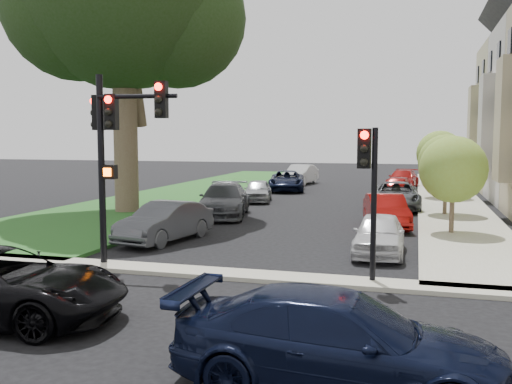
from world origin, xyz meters
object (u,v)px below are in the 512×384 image
(traffic_signal_secondary, at_px, (369,176))
(small_tree_c, at_px, (440,154))
(car_parked_4, at_px, (403,179))
(traffic_signal_main, at_px, (115,135))
(car_parked_9, at_px, (300,175))
(car_parked_7, at_px, (258,191))
(car_parked_8, at_px, (287,181))
(car_cross_far, at_px, (339,342))
(small_tree_b, at_px, (446,162))
(car_parked_0, at_px, (379,234))
(car_parked_3, at_px, (397,187))
(small_tree_a, at_px, (453,169))
(car_parked_2, at_px, (396,196))
(car_parked_6, at_px, (224,200))
(car_parked_5, at_px, (165,222))
(car_parked_1, at_px, (386,211))

(traffic_signal_secondary, bearing_deg, small_tree_c, 83.43)
(car_parked_4, bearing_deg, traffic_signal_main, -97.73)
(car_parked_4, relative_size, car_parked_9, 1.00)
(car_parked_7, distance_m, car_parked_8, 6.85)
(car_cross_far, height_order, car_parked_7, car_cross_far)
(small_tree_b, xyz_separation_m, car_parked_0, (-2.42, -9.80, -1.91))
(car_parked_7, bearing_deg, car_parked_3, 17.93)
(small_tree_b, xyz_separation_m, car_parked_4, (-2.27, 14.69, -1.89))
(small_tree_a, height_order, car_parked_2, small_tree_a)
(car_parked_6, relative_size, car_parked_7, 1.41)
(traffic_signal_secondary, bearing_deg, car_parked_5, 151.36)
(car_parked_4, bearing_deg, car_parked_2, -83.44)
(small_tree_c, xyz_separation_m, car_cross_far, (-2.36, -27.78, -2.02))
(traffic_signal_main, height_order, car_parked_3, traffic_signal_main)
(car_parked_2, xyz_separation_m, car_parked_8, (-7.68, 8.32, -0.00))
(traffic_signal_secondary, bearing_deg, traffic_signal_main, 179.65)
(small_tree_c, bearing_deg, car_parked_8, 165.45)
(traffic_signal_secondary, distance_m, car_parked_7, 19.00)
(small_tree_b, height_order, car_parked_3, small_tree_b)
(traffic_signal_secondary, height_order, car_parked_3, traffic_signal_secondary)
(small_tree_c, relative_size, car_parked_5, 0.96)
(car_parked_0, relative_size, car_parked_6, 0.73)
(small_tree_a, xyz_separation_m, car_cross_far, (-2.36, -14.45, -1.79))
(car_parked_3, relative_size, car_parked_9, 0.85)
(car_parked_8, bearing_deg, car_parked_0, -80.18)
(traffic_signal_main, height_order, car_parked_6, traffic_signal_main)
(car_parked_1, relative_size, car_parked_9, 0.88)
(car_parked_8, bearing_deg, car_parked_3, -29.56)
(small_tree_a, relative_size, traffic_signal_secondary, 0.95)
(car_cross_far, xyz_separation_m, car_parked_5, (-7.58, 10.36, -0.02))
(car_parked_4, bearing_deg, car_parked_3, -84.84)
(small_tree_b, xyz_separation_m, car_parked_2, (-2.31, 2.14, -1.86))
(traffic_signal_main, bearing_deg, car_parked_9, 91.17)
(car_cross_far, bearing_deg, small_tree_b, -4.68)
(traffic_signal_main, distance_m, car_parked_7, 17.49)
(small_tree_b, distance_m, traffic_signal_secondary, 13.85)
(car_parked_0, bearing_deg, car_parked_6, 136.89)
(car_parked_3, bearing_deg, traffic_signal_main, -101.68)
(car_parked_2, bearing_deg, car_parked_1, -94.87)
(car_parked_9, bearing_deg, car_parked_8, -81.24)
(traffic_signal_secondary, height_order, car_parked_1, traffic_signal_secondary)
(car_parked_4, bearing_deg, small_tree_c, -64.87)
(traffic_signal_secondary, distance_m, car_parked_9, 30.90)
(car_parked_2, xyz_separation_m, car_parked_4, (0.04, 12.55, -0.03))
(car_parked_6, height_order, car_parked_9, car_parked_9)
(car_parked_6, bearing_deg, car_parked_7, 79.47)
(traffic_signal_main, xyz_separation_m, car_parked_6, (-0.45, 10.73, -3.01))
(car_parked_9, bearing_deg, small_tree_c, -32.51)
(car_parked_4, xyz_separation_m, car_parked_6, (-7.75, -17.55, 0.09))
(small_tree_c, relative_size, car_parked_0, 1.07)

